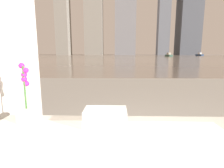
{
  "coord_description": "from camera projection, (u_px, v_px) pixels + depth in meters",
  "views": [
    {
      "loc": [
        -0.0,
        -0.34,
        1.04
      ],
      "look_at": [
        -0.06,
        2.05,
        0.62
      ],
      "focal_mm": 28.0,
      "sensor_mm": 36.0,
      "label": 1
    }
  ],
  "objects": [
    {
      "name": "harbor_boat_4",
      "position": [
        9.0,
        55.0,
        45.6
      ],
      "size": [
        2.77,
        4.15,
        1.47
      ],
      "color": "maroon",
      "rests_on": "harbor_water"
    },
    {
      "name": "harbor_water",
      "position": [
        116.0,
        56.0,
        61.56
      ],
      "size": [
        180.0,
        110.0,
        0.01
      ],
      "color": "gray",
      "rests_on": "ground_plane"
    },
    {
      "name": "potted_orchid",
      "position": [
        27.0,
        110.0,
        1.26
      ],
      "size": [
        0.15,
        0.15,
        0.43
      ],
      "color": "silver",
      "rests_on": "bathtub"
    },
    {
      "name": "towel_stack",
      "position": [
        106.0,
        117.0,
        1.19
      ],
      "size": [
        0.29,
        0.17,
        0.12
      ],
      "color": "white",
      "rests_on": "bathtub"
    },
    {
      "name": "skyline_tower_1",
      "position": [
        93.0,
        6.0,
        111.7
      ],
      "size": [
        11.54,
        9.31,
        62.06
      ],
      "color": "gray",
      "rests_on": "ground_plane"
    },
    {
      "name": "harbor_boat_0",
      "position": [
        16.0,
        55.0,
        55.67
      ],
      "size": [
        1.57,
        3.75,
        1.37
      ],
      "color": "navy",
      "rests_on": "harbor_water"
    },
    {
      "name": "skyline_tower_2",
      "position": [
        125.0,
        9.0,
        111.53
      ],
      "size": [
        13.23,
        9.46,
        58.27
      ],
      "color": "slate",
      "rests_on": "ground_plane"
    },
    {
      "name": "harbor_boat_3",
      "position": [
        200.0,
        55.0,
        77.46
      ],
      "size": [
        2.2,
        3.99,
        1.42
      ],
      "color": "navy",
      "rests_on": "harbor_water"
    },
    {
      "name": "harbor_boat_2",
      "position": [
        169.0,
        55.0,
        58.64
      ],
      "size": [
        1.83,
        3.62,
        1.3
      ],
      "color": "#335647",
      "rests_on": "harbor_water"
    }
  ]
}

